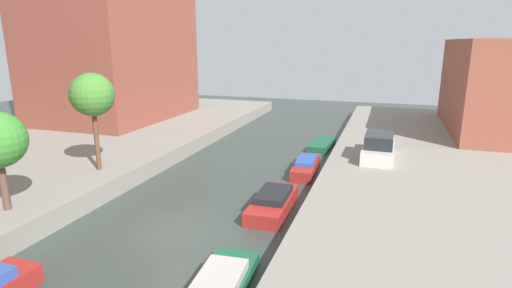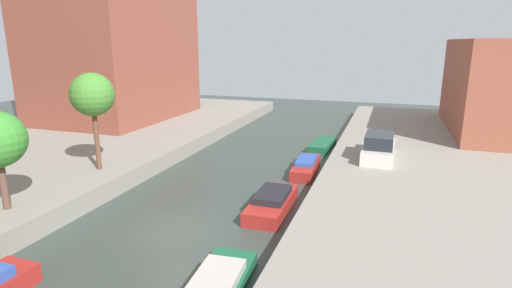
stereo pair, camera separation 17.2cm
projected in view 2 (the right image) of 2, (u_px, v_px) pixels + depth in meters
The scene contains 6 objects.
ground_plane at pixel (177, 230), 17.55m from camera, with size 84.00×84.00×0.00m, color #333D38.
street_tree_3 at pixel (92, 95), 21.70m from camera, with size 2.35×2.35×5.39m.
parked_car at pixel (379, 148), 24.73m from camera, with size 1.90×4.77×1.57m.
moored_boat_right_3 at pixel (272, 202), 19.50m from camera, with size 1.74×4.46×0.97m.
moored_boat_right_4 at pixel (306, 166), 25.22m from camera, with size 1.49×4.44×0.90m.
moored_boat_right_5 at pixel (322, 145), 30.99m from camera, with size 1.63×4.05×0.54m.
Camera 2 is at (8.40, -14.13, 7.98)m, focal length 28.25 mm.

